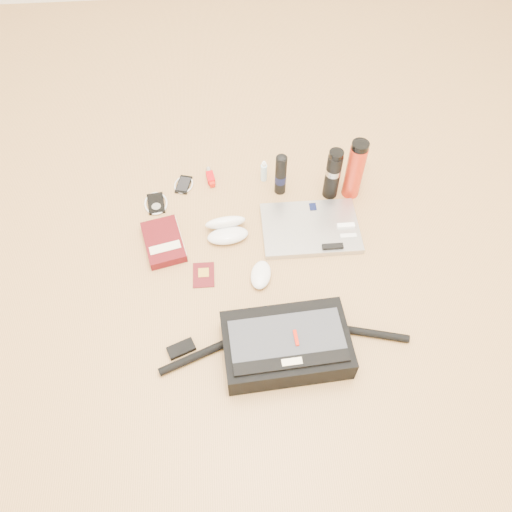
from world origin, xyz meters
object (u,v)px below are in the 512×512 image
object	(u,v)px
laptop	(311,228)
thermos_black	(333,174)
book	(164,242)
thermos_red	(355,170)
messenger_bag	(285,345)

from	to	relation	value
laptop	thermos_black	size ratio (longest dim) A/B	1.60
laptop	book	distance (m)	0.57
laptop	thermos_red	xyz separation A→B (m)	(0.19, 0.18, 0.12)
messenger_bag	thermos_black	size ratio (longest dim) A/B	3.61
laptop	book	world-z (taller)	book
book	thermos_black	size ratio (longest dim) A/B	1.02
messenger_bag	laptop	world-z (taller)	messenger_bag
book	thermos_black	bearing A→B (deg)	3.76
messenger_bag	thermos_red	size ratio (longest dim) A/B	3.11
thermos_red	thermos_black	bearing A→B (deg)	-179.89
messenger_bag	thermos_black	world-z (taller)	thermos_black
messenger_bag	thermos_red	bearing A→B (deg)	59.42
messenger_bag	thermos_red	xyz separation A→B (m)	(0.35, 0.68, 0.08)
thermos_black	thermos_red	bearing A→B (deg)	0.11
laptop	book	bearing A→B (deg)	-177.33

